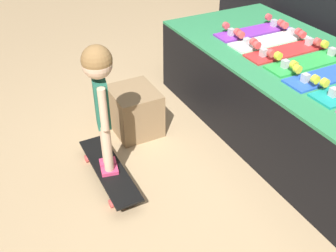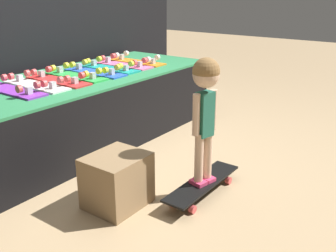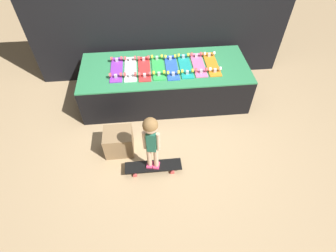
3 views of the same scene
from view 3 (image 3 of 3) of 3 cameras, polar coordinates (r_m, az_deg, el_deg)
name	(u,v)px [view 3 (image 3 of 3)]	position (r m, az deg, el deg)	size (l,w,h in m)	color
ground_plane	(169,129)	(3.83, 0.31, -0.64)	(16.00, 16.00, 0.00)	tan
back_wall	(160,7)	(4.25, -1.67, 24.51)	(4.10, 0.10, 2.39)	black
display_rack	(165,83)	(4.14, -0.67, 9.31)	(2.49, 1.01, 0.59)	black
skateboard_purple_on_rack	(117,69)	(3.97, -11.15, 12.12)	(0.18, 0.62, 0.09)	purple
skateboard_white_on_rack	(130,68)	(3.95, -8.19, 12.33)	(0.18, 0.62, 0.09)	white
skateboard_red_on_rack	(144,68)	(3.93, -5.19, 12.46)	(0.18, 0.62, 0.09)	red
skateboard_green_on_rack	(158,67)	(3.94, -2.20, 12.77)	(0.18, 0.62, 0.09)	green
skateboard_blue_on_rack	(172,67)	(3.94, 0.82, 12.77)	(0.18, 0.62, 0.09)	blue
skateboard_teal_on_rack	(185,65)	(3.98, 3.75, 13.05)	(0.18, 0.62, 0.09)	teal
skateboard_pink_on_rack	(198,64)	(4.02, 6.65, 13.22)	(0.18, 0.62, 0.09)	pink
skateboard_orange_on_rack	(212,63)	(4.06, 9.52, 13.29)	(0.18, 0.62, 0.09)	orange
skateboard_on_floor	(153,166)	(3.34, -3.23, -8.79)	(0.71, 0.18, 0.09)	black
child	(151,135)	(2.86, -3.72, -2.06)	(0.20, 0.17, 0.83)	#E03D6B
storage_box	(119,142)	(3.51, -10.67, -3.37)	(0.37, 0.32, 0.34)	#8E704C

